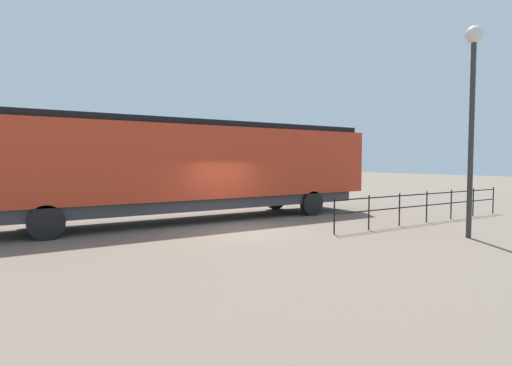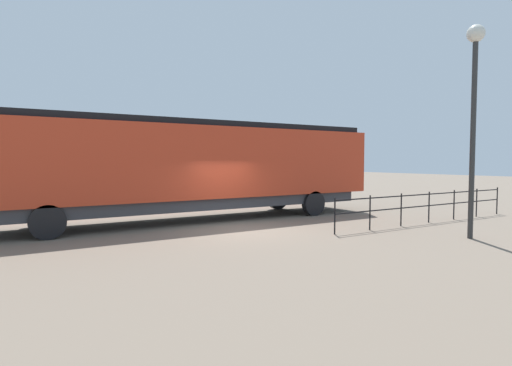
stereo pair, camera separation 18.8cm
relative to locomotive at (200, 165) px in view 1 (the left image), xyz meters
The scene contains 4 objects.
ground_plane 3.85m from the locomotive, ahead, with size 120.00×120.00×0.00m, color #756656.
locomotive is the anchor object (origin of this frame).
lamp_post 10.25m from the locomotive, 34.05° to the left, with size 0.54×0.54×6.67m.
platform_fence 9.31m from the locomotive, 53.47° to the left, with size 0.05×10.05×1.24m.
Camera 1 is at (12.45, -7.30, 2.47)m, focal length 28.67 mm.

